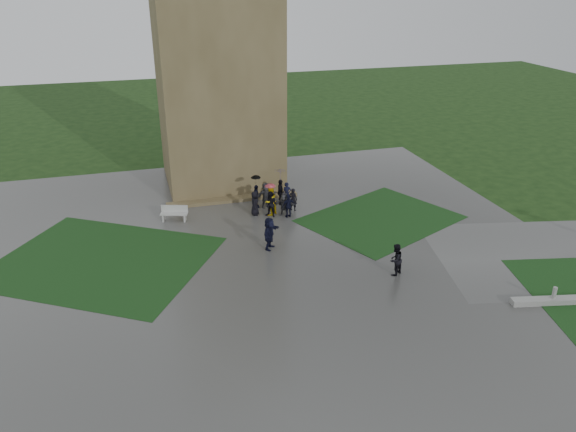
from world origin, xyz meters
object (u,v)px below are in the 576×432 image
object	(u,v)px
pedestrian_mid	(269,233)
bench	(174,213)
pedestrian_near	(395,260)
tower	(216,58)

from	to	relation	value
pedestrian_mid	bench	bearing A→B (deg)	77.92
bench	pedestrian_near	bearing A→B (deg)	-27.17
tower	pedestrian_mid	xyz separation A→B (m)	(0.68, -12.06, -8.03)
bench	tower	bearing A→B (deg)	74.90
bench	pedestrian_near	xyz separation A→B (m)	(10.38, -10.06, 0.36)
pedestrian_near	pedestrian_mid	bearing A→B (deg)	-71.92
tower	pedestrian_near	bearing A→B (deg)	-69.56
pedestrian_mid	pedestrian_near	world-z (taller)	pedestrian_mid
tower	pedestrian_mid	world-z (taller)	tower
bench	pedestrian_mid	world-z (taller)	pedestrian_mid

